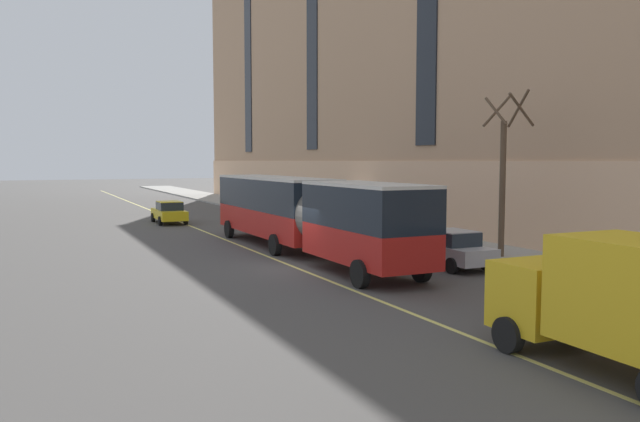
{
  "coord_description": "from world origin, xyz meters",
  "views": [
    {
      "loc": [
        -10.41,
        -23.34,
        4.43
      ],
      "look_at": [
        3.42,
        5.87,
        1.8
      ],
      "focal_mm": 35.0,
      "sensor_mm": 36.0,
      "label": 1
    }
  ],
  "objects_px": {
    "taxi_cab": "(169,212)",
    "fire_hydrant": "(289,213)",
    "parked_car_navy_2": "(322,221)",
    "street_tree_mid_block": "(504,173)",
    "city_bus": "(302,211)",
    "parked_car_silver_0": "(450,249)"
  },
  "relations": [
    {
      "from": "taxi_cab",
      "to": "street_tree_mid_block",
      "type": "relative_size",
      "value": 0.64
    },
    {
      "from": "parked_car_silver_0",
      "to": "city_bus",
      "type": "bearing_deg",
      "value": 125.34
    },
    {
      "from": "parked_car_navy_2",
      "to": "street_tree_mid_block",
      "type": "relative_size",
      "value": 0.62
    },
    {
      "from": "parked_car_silver_0",
      "to": "fire_hydrant",
      "type": "xyz_separation_m",
      "value": [
        1.81,
        21.77,
        -0.29
      ]
    },
    {
      "from": "parked_car_navy_2",
      "to": "street_tree_mid_block",
      "type": "bearing_deg",
      "value": -75.45
    },
    {
      "from": "city_bus",
      "to": "parked_car_navy_2",
      "type": "xyz_separation_m",
      "value": [
        4.31,
        6.81,
        -1.29
      ]
    },
    {
      "from": "parked_car_silver_0",
      "to": "taxi_cab",
      "type": "distance_m",
      "value": 24.22
    },
    {
      "from": "city_bus",
      "to": "fire_hydrant",
      "type": "bearing_deg",
      "value": 69.54
    },
    {
      "from": "street_tree_mid_block",
      "to": "fire_hydrant",
      "type": "relative_size",
      "value": 10.2
    },
    {
      "from": "taxi_cab",
      "to": "fire_hydrant",
      "type": "distance_m",
      "value": 8.68
    },
    {
      "from": "parked_car_silver_0",
      "to": "taxi_cab",
      "type": "height_order",
      "value": "same"
    },
    {
      "from": "city_bus",
      "to": "street_tree_mid_block",
      "type": "relative_size",
      "value": 2.56
    },
    {
      "from": "parked_car_silver_0",
      "to": "parked_car_navy_2",
      "type": "relative_size",
      "value": 0.94
    },
    {
      "from": "parked_car_navy_2",
      "to": "street_tree_mid_block",
      "type": "xyz_separation_m",
      "value": [
        3.13,
        -12.05,
        3.1
      ]
    },
    {
      "from": "parked_car_silver_0",
      "to": "parked_car_navy_2",
      "type": "distance_m",
      "value": 12.64
    },
    {
      "from": "city_bus",
      "to": "parked_car_navy_2",
      "type": "height_order",
      "value": "city_bus"
    },
    {
      "from": "parked_car_silver_0",
      "to": "fire_hydrant",
      "type": "relative_size",
      "value": 5.96
    },
    {
      "from": "parked_car_navy_2",
      "to": "taxi_cab",
      "type": "xyz_separation_m",
      "value": [
        -6.9,
        10.63,
        0.0
      ]
    },
    {
      "from": "city_bus",
      "to": "street_tree_mid_block",
      "type": "distance_m",
      "value": 9.27
    },
    {
      "from": "street_tree_mid_block",
      "to": "parked_car_navy_2",
      "type": "bearing_deg",
      "value": 104.55
    },
    {
      "from": "city_bus",
      "to": "street_tree_mid_block",
      "type": "xyz_separation_m",
      "value": [
        7.43,
        -5.24,
        1.8
      ]
    },
    {
      "from": "parked_car_silver_0",
      "to": "parked_car_navy_2",
      "type": "bearing_deg",
      "value": 89.22
    }
  ]
}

